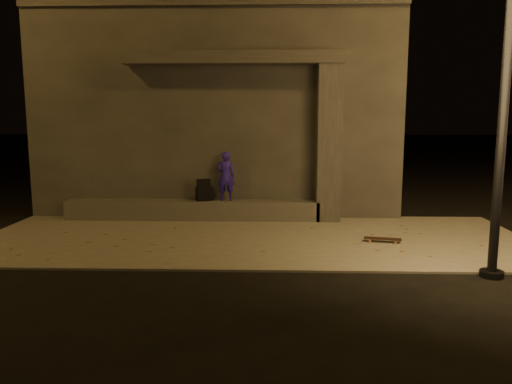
{
  "coord_description": "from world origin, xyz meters",
  "views": [
    {
      "loc": [
        0.39,
        -7.88,
        2.47
      ],
      "look_at": [
        0.07,
        2.0,
        0.97
      ],
      "focal_mm": 35.0,
      "sensor_mm": 36.0,
      "label": 1
    }
  ],
  "objects_px": {
    "column": "(329,144)",
    "skateboarder": "(226,176)",
    "backpack": "(204,193)",
    "skateboard": "(383,239)"
  },
  "relations": [
    {
      "from": "skateboard",
      "to": "column",
      "type": "bearing_deg",
      "value": 124.01
    },
    {
      "from": "column",
      "to": "backpack",
      "type": "bearing_deg",
      "value": 180.0
    },
    {
      "from": "skateboarder",
      "to": "backpack",
      "type": "relative_size",
      "value": 2.2
    },
    {
      "from": "column",
      "to": "skateboarder",
      "type": "distance_m",
      "value": 2.52
    },
    {
      "from": "column",
      "to": "skateboarder",
      "type": "relative_size",
      "value": 3.08
    },
    {
      "from": "skateboarder",
      "to": "skateboard",
      "type": "xyz_separation_m",
      "value": [
        3.26,
        -2.09,
        -0.97
      ]
    },
    {
      "from": "column",
      "to": "backpack",
      "type": "xyz_separation_m",
      "value": [
        -2.91,
        0.0,
        -1.17
      ]
    },
    {
      "from": "column",
      "to": "skateboard",
      "type": "height_order",
      "value": "column"
    },
    {
      "from": "skateboarder",
      "to": "skateboard",
      "type": "bearing_deg",
      "value": 144.1
    },
    {
      "from": "backpack",
      "to": "column",
      "type": "bearing_deg",
      "value": -22.88
    }
  ]
}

